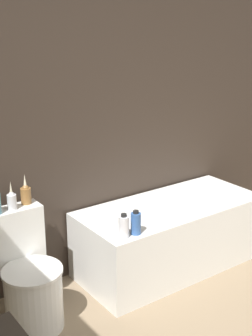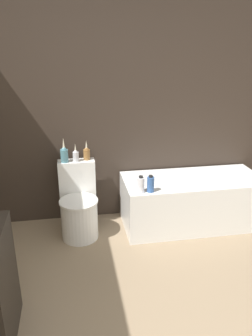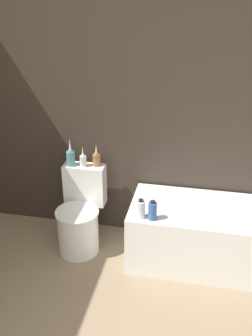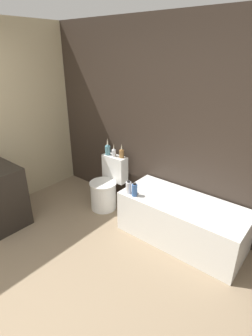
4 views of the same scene
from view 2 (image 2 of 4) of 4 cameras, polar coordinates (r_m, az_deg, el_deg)
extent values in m
cube|color=#332821|center=(3.59, -1.86, 10.92)|extent=(6.40, 0.06, 2.60)
cube|color=white|center=(3.74, 11.34, -5.64)|extent=(1.52, 0.67, 0.55)
cube|color=#B7BCC6|center=(3.63, 11.64, -1.86)|extent=(1.32, 0.47, 0.01)
cylinder|color=white|center=(3.47, -8.08, -8.92)|extent=(0.38, 0.38, 0.41)
cylinder|color=white|center=(3.37, -8.26, -5.75)|extent=(0.40, 0.40, 0.02)
cube|color=white|center=(3.56, -8.53, -1.73)|extent=(0.39, 0.16, 0.39)
cylinder|color=teal|center=(3.45, -10.69, 2.10)|extent=(0.08, 0.08, 0.14)
sphere|color=teal|center=(3.43, -10.76, 3.18)|extent=(0.05, 0.05, 0.05)
cone|color=beige|center=(3.41, -10.83, 4.17)|extent=(0.03, 0.03, 0.12)
cylinder|color=silver|center=(3.46, -8.74, 1.97)|extent=(0.06, 0.06, 0.10)
sphere|color=silver|center=(3.44, -8.78, 2.78)|extent=(0.04, 0.04, 0.04)
cone|color=beige|center=(3.43, -8.83, 3.51)|extent=(0.02, 0.02, 0.09)
cylinder|color=olive|center=(3.49, -6.85, 2.35)|extent=(0.07, 0.07, 0.11)
sphere|color=olive|center=(3.48, -6.89, 3.22)|extent=(0.05, 0.05, 0.05)
cone|color=beige|center=(3.46, -6.93, 4.00)|extent=(0.02, 0.02, 0.10)
cylinder|color=silver|center=(3.20, 2.58, -2.98)|extent=(0.07, 0.07, 0.15)
cylinder|color=black|center=(3.17, 2.61, -1.55)|extent=(0.04, 0.04, 0.02)
cylinder|color=#335999|center=(3.22, 4.30, -2.88)|extent=(0.07, 0.07, 0.15)
cylinder|color=black|center=(3.19, 4.34, -1.45)|extent=(0.04, 0.04, 0.02)
camera|label=1|loc=(1.16, -74.69, 9.58)|focal=50.00mm
camera|label=3|loc=(1.16, 80.24, 26.49)|focal=42.00mm
camera|label=4|loc=(2.52, 69.77, 14.42)|focal=28.00mm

